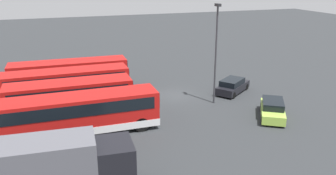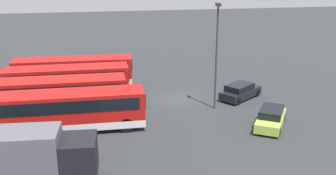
{
  "view_description": "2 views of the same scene",
  "coord_description": "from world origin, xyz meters",
  "px_view_note": "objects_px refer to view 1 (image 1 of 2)",
  "views": [
    {
      "loc": [
        -29.93,
        11.27,
        11.3
      ],
      "look_at": [
        -1.95,
        1.36,
        1.58
      ],
      "focal_mm": 37.18,
      "sensor_mm": 36.0,
      "label": 1
    },
    {
      "loc": [
        -33.81,
        7.13,
        12.02
      ],
      "look_at": [
        -1.72,
        1.12,
        1.68
      ],
      "focal_mm": 42.33,
      "sensor_mm": 36.0,
      "label": 2
    }
  ],
  "objects_px": {
    "bus_single_deck_second": "(70,97)",
    "car_hatchback_silver": "(232,86)",
    "lamp_post_tall": "(216,48)",
    "bus_single_deck_near_end": "(81,113)",
    "box_truck_blue": "(59,165)",
    "bus_single_deck_third": "(67,84)",
    "car_small_green": "(273,109)",
    "bus_single_deck_fourth": "(69,74)"
  },
  "relations": [
    {
      "from": "bus_single_deck_second",
      "to": "car_hatchback_silver",
      "type": "height_order",
      "value": "bus_single_deck_second"
    },
    {
      "from": "bus_single_deck_near_end",
      "to": "bus_single_deck_third",
      "type": "height_order",
      "value": "same"
    },
    {
      "from": "bus_single_deck_third",
      "to": "car_small_green",
      "type": "distance_m",
      "value": 18.42
    },
    {
      "from": "box_truck_blue",
      "to": "lamp_post_tall",
      "type": "distance_m",
      "value": 17.38
    },
    {
      "from": "bus_single_deck_fourth",
      "to": "bus_single_deck_near_end",
      "type": "bearing_deg",
      "value": 179.77
    },
    {
      "from": "box_truck_blue",
      "to": "car_small_green",
      "type": "xyz_separation_m",
      "value": [
        5.07,
        -17.03,
        -1.01
      ]
    },
    {
      "from": "bus_single_deck_second",
      "to": "lamp_post_tall",
      "type": "distance_m",
      "value": 13.15
    },
    {
      "from": "bus_single_deck_third",
      "to": "car_hatchback_silver",
      "type": "height_order",
      "value": "bus_single_deck_third"
    },
    {
      "from": "bus_single_deck_second",
      "to": "lamp_post_tall",
      "type": "xyz_separation_m",
      "value": [
        -1.28,
        -12.6,
        3.54
      ]
    },
    {
      "from": "bus_single_deck_third",
      "to": "lamp_post_tall",
      "type": "distance_m",
      "value": 14.03
    },
    {
      "from": "bus_single_deck_second",
      "to": "car_hatchback_silver",
      "type": "xyz_separation_m",
      "value": [
        0.71,
        -15.64,
        -0.92
      ]
    },
    {
      "from": "bus_single_deck_second",
      "to": "box_truck_blue",
      "type": "bearing_deg",
      "value": 172.77
    },
    {
      "from": "bus_single_deck_fourth",
      "to": "car_hatchback_silver",
      "type": "distance_m",
      "value": 16.52
    },
    {
      "from": "bus_single_deck_fourth",
      "to": "car_hatchback_silver",
      "type": "xyz_separation_m",
      "value": [
        -6.58,
        -15.13,
        -0.92
      ]
    },
    {
      "from": "bus_single_deck_fourth",
      "to": "car_hatchback_silver",
      "type": "height_order",
      "value": "bus_single_deck_fourth"
    },
    {
      "from": "bus_single_deck_near_end",
      "to": "bus_single_deck_second",
      "type": "distance_m",
      "value": 3.79
    },
    {
      "from": "bus_single_deck_third",
      "to": "car_hatchback_silver",
      "type": "relative_size",
      "value": 2.47
    },
    {
      "from": "bus_single_deck_fourth",
      "to": "car_small_green",
      "type": "height_order",
      "value": "bus_single_deck_fourth"
    },
    {
      "from": "bus_single_deck_third",
      "to": "car_hatchback_silver",
      "type": "xyz_separation_m",
      "value": [
        -3.09,
        -15.64,
        -0.92
      ]
    },
    {
      "from": "bus_single_deck_fourth",
      "to": "car_small_green",
      "type": "distance_m",
      "value": 20.09
    },
    {
      "from": "bus_single_deck_near_end",
      "to": "box_truck_blue",
      "type": "distance_m",
      "value": 7.46
    },
    {
      "from": "bus_single_deck_near_end",
      "to": "lamp_post_tall",
      "type": "distance_m",
      "value": 12.88
    },
    {
      "from": "box_truck_blue",
      "to": "lamp_post_tall",
      "type": "height_order",
      "value": "lamp_post_tall"
    },
    {
      "from": "bus_single_deck_near_end",
      "to": "lamp_post_tall",
      "type": "height_order",
      "value": "lamp_post_tall"
    },
    {
      "from": "lamp_post_tall",
      "to": "bus_single_deck_second",
      "type": "bearing_deg",
      "value": 84.21
    },
    {
      "from": "lamp_post_tall",
      "to": "bus_single_deck_near_end",
      "type": "bearing_deg",
      "value": 101.57
    },
    {
      "from": "bus_single_deck_second",
      "to": "box_truck_blue",
      "type": "xyz_separation_m",
      "value": [
        -10.99,
        1.39,
        0.09
      ]
    },
    {
      "from": "bus_single_deck_fourth",
      "to": "car_small_green",
      "type": "xyz_separation_m",
      "value": [
        -13.2,
        -15.12,
        -0.92
      ]
    },
    {
      "from": "bus_single_deck_second",
      "to": "car_hatchback_silver",
      "type": "relative_size",
      "value": 2.23
    },
    {
      "from": "bus_single_deck_near_end",
      "to": "car_hatchback_silver",
      "type": "bearing_deg",
      "value": -73.59
    },
    {
      "from": "car_hatchback_silver",
      "to": "bus_single_deck_fourth",
      "type": "bearing_deg",
      "value": 66.5
    },
    {
      "from": "bus_single_deck_near_end",
      "to": "lamp_post_tall",
      "type": "xyz_separation_m",
      "value": [
        2.48,
        -12.13,
        3.54
      ]
    },
    {
      "from": "bus_single_deck_near_end",
      "to": "box_truck_blue",
      "type": "xyz_separation_m",
      "value": [
        -7.23,
        1.86,
        0.08
      ]
    },
    {
      "from": "car_hatchback_silver",
      "to": "lamp_post_tall",
      "type": "bearing_deg",
      "value": 123.14
    },
    {
      "from": "bus_single_deck_near_end",
      "to": "bus_single_deck_fourth",
      "type": "bearing_deg",
      "value": -0.23
    },
    {
      "from": "car_hatchback_silver",
      "to": "car_small_green",
      "type": "xyz_separation_m",
      "value": [
        -6.62,
        0.01,
        -0.0
      ]
    },
    {
      "from": "bus_single_deck_near_end",
      "to": "car_small_green",
      "type": "height_order",
      "value": "bus_single_deck_near_end"
    },
    {
      "from": "bus_single_deck_second",
      "to": "car_hatchback_silver",
      "type": "bearing_deg",
      "value": -87.4
    },
    {
      "from": "bus_single_deck_second",
      "to": "box_truck_blue",
      "type": "relative_size",
      "value": 1.34
    },
    {
      "from": "bus_single_deck_second",
      "to": "box_truck_blue",
      "type": "height_order",
      "value": "box_truck_blue"
    },
    {
      "from": "bus_single_deck_second",
      "to": "bus_single_deck_third",
      "type": "relative_size",
      "value": 0.9
    },
    {
      "from": "bus_single_deck_near_end",
      "to": "car_small_green",
      "type": "xyz_separation_m",
      "value": [
        -2.15,
        -15.16,
        -0.92
      ]
    }
  ]
}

